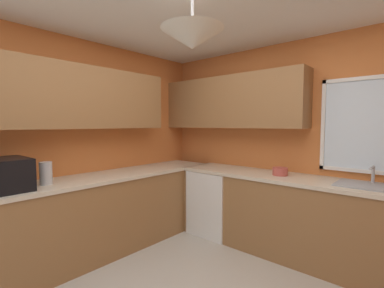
{
  "coord_description": "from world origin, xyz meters",
  "views": [
    {
      "loc": [
        1.26,
        -1.44,
        1.5
      ],
      "look_at": [
        -0.66,
        0.75,
        1.29
      ],
      "focal_mm": 25.4,
      "sensor_mm": 36.0,
      "label": 1
    }
  ],
  "objects_px": {
    "sink_assembly": "(370,185)",
    "bowl": "(280,171)",
    "dishwasher": "(217,202)",
    "kettle": "(46,173)",
    "microwave": "(5,175)"
  },
  "relations": [
    {
      "from": "sink_assembly",
      "to": "bowl",
      "type": "bearing_deg",
      "value": -179.57
    },
    {
      "from": "dishwasher",
      "to": "kettle",
      "type": "bearing_deg",
      "value": -108.02
    },
    {
      "from": "kettle",
      "to": "bowl",
      "type": "relative_size",
      "value": 1.3
    },
    {
      "from": "microwave",
      "to": "bowl",
      "type": "bearing_deg",
      "value": 56.47
    },
    {
      "from": "sink_assembly",
      "to": "kettle",
      "type": "bearing_deg",
      "value": -140.32
    },
    {
      "from": "sink_assembly",
      "to": "bowl",
      "type": "xyz_separation_m",
      "value": [
        -0.89,
        -0.01,
        0.03
      ]
    },
    {
      "from": "kettle",
      "to": "microwave",
      "type": "bearing_deg",
      "value": -93.38
    },
    {
      "from": "dishwasher",
      "to": "sink_assembly",
      "type": "relative_size",
      "value": 1.5
    },
    {
      "from": "microwave",
      "to": "sink_assembly",
      "type": "xyz_separation_m",
      "value": [
        2.44,
        2.34,
        -0.13
      ]
    },
    {
      "from": "microwave",
      "to": "bowl",
      "type": "height_order",
      "value": "microwave"
    },
    {
      "from": "dishwasher",
      "to": "microwave",
      "type": "distance_m",
      "value": 2.48
    },
    {
      "from": "dishwasher",
      "to": "sink_assembly",
      "type": "distance_m",
      "value": 1.84
    },
    {
      "from": "kettle",
      "to": "bowl",
      "type": "height_order",
      "value": "kettle"
    },
    {
      "from": "sink_assembly",
      "to": "bowl",
      "type": "height_order",
      "value": "sink_assembly"
    },
    {
      "from": "kettle",
      "to": "sink_assembly",
      "type": "xyz_separation_m",
      "value": [
        2.42,
        2.0,
        -0.1
      ]
    }
  ]
}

